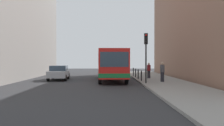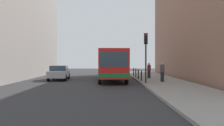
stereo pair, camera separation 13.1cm
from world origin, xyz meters
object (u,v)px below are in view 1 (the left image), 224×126
at_px(bollard_near, 141,76).
at_px(pedestrian_near_signal, 162,72).
at_px(bus, 111,63).
at_px(traffic_light, 146,48).
at_px(pedestrian_mid_sidewalk, 149,71).
at_px(car_beside_bus, 59,72).
at_px(bollard_mid, 138,74).
at_px(bollard_farthest, 133,72).
at_px(bollard_far, 136,73).

relative_size(bollard_near, pedestrian_near_signal, 0.55).
bearing_deg(bus, traffic_light, 118.71).
height_order(bollard_near, pedestrian_near_signal, pedestrian_near_signal).
xyz_separation_m(traffic_light, pedestrian_mid_sidewalk, (1.13, 5.87, -2.06)).
height_order(car_beside_bus, pedestrian_mid_sidewalk, pedestrian_mid_sidewalk).
distance_m(car_beside_bus, traffic_light, 10.05).
bearing_deg(bollard_mid, bollard_near, -90.00).
distance_m(car_beside_bus, bollard_mid, 8.09).
bearing_deg(bollard_farthest, bollard_mid, -90.00).
bearing_deg(pedestrian_mid_sidewalk, bollard_mid, -18.70).
relative_size(bollard_near, pedestrian_mid_sidewalk, 0.60).
height_order(traffic_light, pedestrian_mid_sidewalk, traffic_light).
relative_size(bus, bollard_near, 11.69).
distance_m(traffic_light, pedestrian_near_signal, 2.87).
xyz_separation_m(traffic_light, bollard_far, (-0.10, 7.34, -2.38)).
height_order(bollard_mid, pedestrian_mid_sidewalk, pedestrian_mid_sidewalk).
bearing_deg(car_beside_bus, traffic_light, 143.25).
bearing_deg(bollard_near, bus, 137.21).
bearing_deg(pedestrian_near_signal, bollard_far, -130.20).
distance_m(bollard_mid, bollard_farthest, 5.13).
xyz_separation_m(bollard_near, bollard_far, (0.00, 5.13, 0.00)).
xyz_separation_m(bollard_mid, pedestrian_near_signal, (1.72, -3.50, 0.38)).
distance_m(car_beside_bus, pedestrian_mid_sidewalk, 9.31).
xyz_separation_m(bus, pedestrian_near_signal, (4.45, -3.46, -0.72)).
relative_size(bollard_mid, bollard_far, 1.00).
height_order(bus, bollard_mid, bus).
bearing_deg(bus, car_beside_bus, -9.46).
relative_size(car_beside_bus, pedestrian_near_signal, 2.62).
xyz_separation_m(bollard_near, bollard_farthest, (0.00, 7.69, 0.00)).
relative_size(car_beside_bus, pedestrian_mid_sidewalk, 2.82).
bearing_deg(bollard_near, bollard_farthest, 90.00).
height_order(bollard_far, bollard_farthest, same).
distance_m(bollard_mid, bollard_far, 2.56).
bearing_deg(bollard_mid, car_beside_bus, 175.38).
distance_m(bus, pedestrian_mid_sidewalk, 4.20).
bearing_deg(pedestrian_mid_sidewalk, pedestrian_near_signal, 35.81).
bearing_deg(pedestrian_mid_sidewalk, bollard_near, 11.15).
distance_m(car_beside_bus, bollard_far, 8.29).
relative_size(bus, car_beside_bus, 2.47).
bearing_deg(car_beside_bus, pedestrian_near_signal, 153.90).
bearing_deg(bollard_near, car_beside_bus, 158.25).
height_order(bollard_far, pedestrian_near_signal, pedestrian_near_signal).
xyz_separation_m(bollard_near, pedestrian_mid_sidewalk, (1.23, 3.66, 0.32)).
xyz_separation_m(bus, bollard_mid, (2.73, 0.03, -1.10)).
bearing_deg(bollard_farthest, pedestrian_near_signal, -78.74).
bearing_deg(bollard_farthest, traffic_light, -89.42).
distance_m(bollard_mid, pedestrian_near_signal, 3.92).
relative_size(car_beside_bus, traffic_light, 1.10).
bearing_deg(traffic_light, bollard_mid, 91.20).
bearing_deg(pedestrian_near_signal, traffic_light, -17.63).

